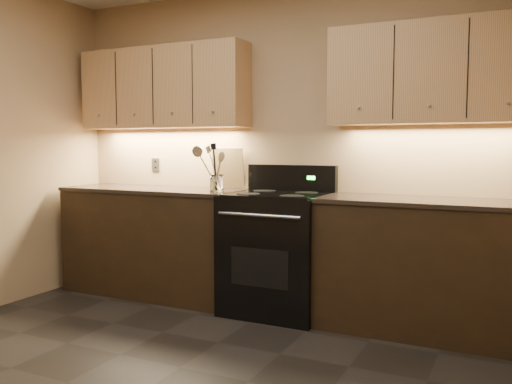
# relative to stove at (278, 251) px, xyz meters

# --- Properties ---
(wall_back) EXTENTS (4.00, 0.04, 2.60)m
(wall_back) POSITION_rel_stove_xyz_m (-0.08, 0.32, 0.82)
(wall_back) COLOR tan
(wall_back) RESTS_ON ground
(counter_left) EXTENTS (1.62, 0.62, 0.93)m
(counter_left) POSITION_rel_stove_xyz_m (-1.18, 0.02, -0.01)
(counter_left) COLOR black
(counter_left) RESTS_ON ground
(counter_right) EXTENTS (1.46, 0.62, 0.93)m
(counter_right) POSITION_rel_stove_xyz_m (1.10, 0.02, -0.01)
(counter_right) COLOR black
(counter_right) RESTS_ON ground
(stove) EXTENTS (0.76, 0.68, 1.14)m
(stove) POSITION_rel_stove_xyz_m (0.00, 0.00, 0.00)
(stove) COLOR black
(stove) RESTS_ON ground
(upper_cab_left) EXTENTS (1.60, 0.30, 0.70)m
(upper_cab_left) POSITION_rel_stove_xyz_m (-1.18, 0.17, 1.32)
(upper_cab_left) COLOR tan
(upper_cab_left) RESTS_ON wall_back
(upper_cab_right) EXTENTS (1.44, 0.30, 0.70)m
(upper_cab_right) POSITION_rel_stove_xyz_m (1.10, 0.17, 1.32)
(upper_cab_right) COLOR tan
(upper_cab_right) RESTS_ON wall_back
(outlet_plate) EXTENTS (0.08, 0.01, 0.12)m
(outlet_plate) POSITION_rel_stove_xyz_m (-1.38, 0.31, 0.64)
(outlet_plate) COLOR #B2B5BA
(outlet_plate) RESTS_ON wall_back
(utensil_crock) EXTENTS (0.13, 0.13, 0.14)m
(utensil_crock) POSITION_rel_stove_xyz_m (-0.50, -0.08, 0.51)
(utensil_crock) COLOR white
(utensil_crock) RESTS_ON counter_left
(cutting_board) EXTENTS (0.29, 0.12, 0.35)m
(cutting_board) POSITION_rel_stove_xyz_m (-0.59, 0.28, 0.62)
(cutting_board) COLOR tan
(cutting_board) RESTS_ON counter_left
(wooden_spoon) EXTENTS (0.12, 0.08, 0.31)m
(wooden_spoon) POSITION_rel_stove_xyz_m (-0.52, -0.09, 0.62)
(wooden_spoon) COLOR tan
(wooden_spoon) RESTS_ON utensil_crock
(black_turner) EXTENTS (0.14, 0.13, 0.40)m
(black_turner) POSITION_rel_stove_xyz_m (-0.49, -0.09, 0.66)
(black_turner) COLOR black
(black_turner) RESTS_ON utensil_crock
(steel_spatula) EXTENTS (0.25, 0.15, 0.39)m
(steel_spatula) POSITION_rel_stove_xyz_m (-0.47, -0.07, 0.66)
(steel_spatula) COLOR silver
(steel_spatula) RESTS_ON utensil_crock
(steel_skimmer) EXTENTS (0.27, 0.16, 0.37)m
(steel_skimmer) POSITION_rel_stove_xyz_m (-0.47, -0.09, 0.65)
(steel_skimmer) COLOR silver
(steel_skimmer) RESTS_ON utensil_crock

